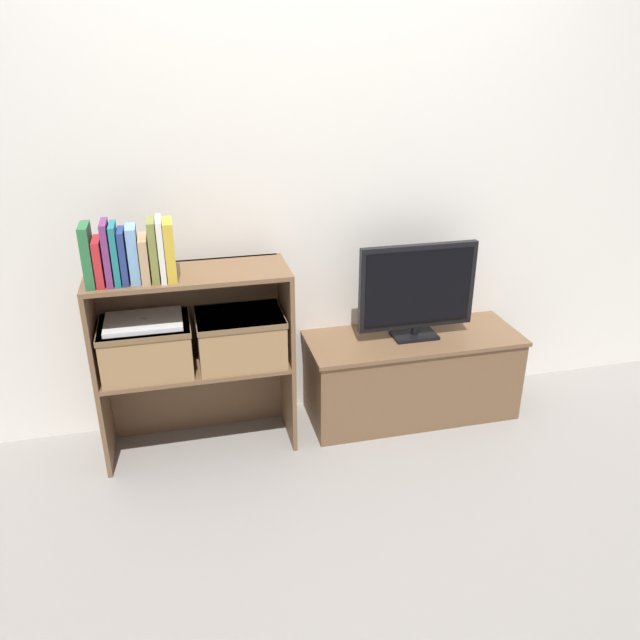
{
  "coord_description": "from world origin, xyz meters",
  "views": [
    {
      "loc": [
        -0.63,
        -2.42,
        1.78
      ],
      "look_at": [
        0.0,
        0.17,
        0.59
      ],
      "focal_mm": 35.0,
      "sensor_mm": 36.0,
      "label": 1
    }
  ],
  "objects_px": {
    "book_olive": "(153,250)",
    "storage_basket_right": "(240,336)",
    "book_navy": "(123,256)",
    "book_ivory": "(161,249)",
    "book_forest": "(88,255)",
    "book_crimson": "(99,262)",
    "book_teal": "(115,254)",
    "laptop": "(143,321)",
    "book_plum": "(107,253)",
    "book_skyblue": "(133,254)",
    "book_tan": "(144,259)",
    "tv_stand": "(411,375)",
    "storage_basket_left": "(146,345)",
    "tv": "(417,289)",
    "book_mustard": "(170,250)"
  },
  "relations": [
    {
      "from": "book_forest",
      "to": "storage_basket_right",
      "type": "bearing_deg",
      "value": 4.63
    },
    {
      "from": "book_ivory",
      "to": "tv",
      "type": "bearing_deg",
      "value": 4.46
    },
    {
      "from": "book_skyblue",
      "to": "book_olive",
      "type": "relative_size",
      "value": 0.92
    },
    {
      "from": "tv",
      "to": "book_mustard",
      "type": "height_order",
      "value": "book_mustard"
    },
    {
      "from": "book_teal",
      "to": "book_skyblue",
      "type": "height_order",
      "value": "book_teal"
    },
    {
      "from": "book_navy",
      "to": "book_ivory",
      "type": "distance_m",
      "value": 0.15
    },
    {
      "from": "book_mustard",
      "to": "storage_basket_left",
      "type": "distance_m",
      "value": 0.47
    },
    {
      "from": "book_plum",
      "to": "book_ivory",
      "type": "bearing_deg",
      "value": 0.0
    },
    {
      "from": "book_mustard",
      "to": "storage_basket_left",
      "type": "bearing_deg",
      "value": 161.26
    },
    {
      "from": "laptop",
      "to": "book_mustard",
      "type": "bearing_deg",
      "value": -18.74
    },
    {
      "from": "book_tan",
      "to": "storage_basket_right",
      "type": "height_order",
      "value": "book_tan"
    },
    {
      "from": "book_forest",
      "to": "book_ivory",
      "type": "xyz_separation_m",
      "value": [
        0.29,
        0.0,
        0.0
      ]
    },
    {
      "from": "tv",
      "to": "book_navy",
      "type": "relative_size",
      "value": 2.64
    },
    {
      "from": "book_crimson",
      "to": "book_tan",
      "type": "height_order",
      "value": "book_crimson"
    },
    {
      "from": "book_mustard",
      "to": "storage_basket_right",
      "type": "relative_size",
      "value": 0.63
    },
    {
      "from": "book_tan",
      "to": "storage_basket_right",
      "type": "xyz_separation_m",
      "value": [
        0.38,
        0.05,
        -0.41
      ]
    },
    {
      "from": "book_navy",
      "to": "storage_basket_right",
      "type": "relative_size",
      "value": 0.56
    },
    {
      "from": "book_forest",
      "to": "book_tan",
      "type": "distance_m",
      "value": 0.22
    },
    {
      "from": "book_mustard",
      "to": "storage_basket_right",
      "type": "distance_m",
      "value": 0.52
    },
    {
      "from": "book_skyblue",
      "to": "book_olive",
      "type": "distance_m",
      "value": 0.08
    },
    {
      "from": "tv_stand",
      "to": "storage_basket_right",
      "type": "relative_size",
      "value": 2.74
    },
    {
      "from": "book_tan",
      "to": "book_ivory",
      "type": "xyz_separation_m",
      "value": [
        0.07,
        0.0,
        0.04
      ]
    },
    {
      "from": "book_skyblue",
      "to": "book_crimson",
      "type": "bearing_deg",
      "value": 180.0
    },
    {
      "from": "book_plum",
      "to": "book_navy",
      "type": "relative_size",
      "value": 1.17
    },
    {
      "from": "book_forest",
      "to": "book_navy",
      "type": "xyz_separation_m",
      "value": [
        0.13,
        0.0,
        -0.01
      ]
    },
    {
      "from": "book_crimson",
      "to": "book_skyblue",
      "type": "distance_m",
      "value": 0.14
    },
    {
      "from": "book_plum",
      "to": "book_navy",
      "type": "xyz_separation_m",
      "value": [
        0.06,
        0.0,
        -0.02
      ]
    },
    {
      "from": "book_plum",
      "to": "storage_basket_left",
      "type": "relative_size",
      "value": 0.66
    },
    {
      "from": "storage_basket_right",
      "to": "book_skyblue",
      "type": "bearing_deg",
      "value": -173.45
    },
    {
      "from": "book_olive",
      "to": "storage_basket_right",
      "type": "bearing_deg",
      "value": 8.06
    },
    {
      "from": "book_crimson",
      "to": "storage_basket_right",
      "type": "bearing_deg",
      "value": 4.95
    },
    {
      "from": "storage_basket_left",
      "to": "tv_stand",
      "type": "bearing_deg",
      "value": 2.02
    },
    {
      "from": "tv_stand",
      "to": "storage_basket_left",
      "type": "height_order",
      "value": "storage_basket_left"
    },
    {
      "from": "tv",
      "to": "book_ivory",
      "type": "distance_m",
      "value": 1.22
    },
    {
      "from": "book_teal",
      "to": "laptop",
      "type": "xyz_separation_m",
      "value": [
        0.07,
        0.05,
        -0.33
      ]
    },
    {
      "from": "tv_stand",
      "to": "tv",
      "type": "height_order",
      "value": "tv"
    },
    {
      "from": "book_plum",
      "to": "book_skyblue",
      "type": "bearing_deg",
      "value": 0.0
    },
    {
      "from": "storage_basket_left",
      "to": "storage_basket_right",
      "type": "relative_size",
      "value": 1.0
    },
    {
      "from": "book_tan",
      "to": "laptop",
      "type": "bearing_deg",
      "value": 127.94
    },
    {
      "from": "book_navy",
      "to": "book_mustard",
      "type": "relative_size",
      "value": 0.89
    },
    {
      "from": "tv_stand",
      "to": "book_forest",
      "type": "bearing_deg",
      "value": -176.35
    },
    {
      "from": "book_forest",
      "to": "storage_basket_right",
      "type": "xyz_separation_m",
      "value": [
        0.59,
        0.05,
        -0.44
      ]
    },
    {
      "from": "book_plum",
      "to": "storage_basket_right",
      "type": "bearing_deg",
      "value": 5.29
    },
    {
      "from": "book_teal",
      "to": "book_olive",
      "type": "height_order",
      "value": "book_olive"
    },
    {
      "from": "book_plum",
      "to": "book_olive",
      "type": "bearing_deg",
      "value": 0.0
    },
    {
      "from": "book_plum",
      "to": "book_tan",
      "type": "bearing_deg",
      "value": 0.0
    },
    {
      "from": "book_navy",
      "to": "book_ivory",
      "type": "relative_size",
      "value": 0.86
    },
    {
      "from": "book_ivory",
      "to": "book_forest",
      "type": "bearing_deg",
      "value": 180.0
    },
    {
      "from": "tv_stand",
      "to": "book_mustard",
      "type": "bearing_deg",
      "value": -175.34
    },
    {
      "from": "book_olive",
      "to": "book_tan",
      "type": "bearing_deg",
      "value": 180.0
    }
  ]
}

